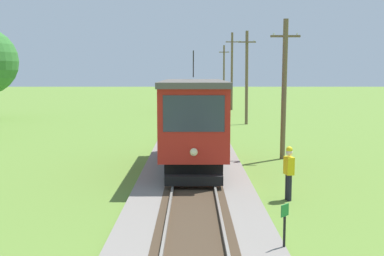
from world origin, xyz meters
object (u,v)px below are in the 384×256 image
at_px(utility_pole_near_tram, 286,88).
at_px(track_worker, 290,171).
at_px(trackside_signal_marker, 286,226).
at_px(red_tram, 195,119).
at_px(freight_car, 194,97).
at_px(utility_pole_mid, 248,77).
at_px(utility_pole_distant, 225,73).
at_px(utility_pole_far, 233,71).

height_order(utility_pole_near_tram, track_worker, utility_pole_near_tram).
bearing_deg(trackside_signal_marker, utility_pole_near_tram, 79.26).
height_order(red_tram, track_worker, red_tram).
bearing_deg(freight_car, utility_pole_mid, -68.36).
relative_size(trackside_signal_marker, track_worker, 0.66).
relative_size(utility_pole_near_tram, utility_pole_distant, 0.85).
xyz_separation_m(red_tram, freight_car, (-0.00, 28.72, -0.64)).
distance_m(utility_pole_far, utility_pole_distant, 12.82).
xyz_separation_m(utility_pole_mid, utility_pole_distant, (0.00, 26.91, 0.19)).
bearing_deg(freight_car, trackside_signal_marker, -86.92).
bearing_deg(trackside_signal_marker, red_tram, 102.22).
relative_size(utility_pole_near_tram, utility_pole_mid, 0.89).
xyz_separation_m(utility_pole_distant, track_worker, (-1.23, -49.63, -3.02)).
bearing_deg(utility_pole_mid, red_tram, -103.60).
bearing_deg(utility_pole_near_tram, red_tram, -150.47).
distance_m(red_tram, trackside_signal_marker, 9.82).
height_order(freight_car, utility_pole_far, utility_pole_far).
bearing_deg(utility_pole_near_tram, freight_car, 99.33).
bearing_deg(track_worker, utility_pole_mid, -104.35).
xyz_separation_m(freight_car, track_worker, (3.09, -33.61, -0.57)).
relative_size(utility_pole_far, trackside_signal_marker, 7.17).
relative_size(utility_pole_near_tram, track_worker, 3.72).
relative_size(freight_car, track_worker, 2.91).
bearing_deg(utility_pole_far, utility_pole_near_tram, -90.00).
bearing_deg(utility_pole_near_tram, utility_pole_mid, 90.00).
distance_m(utility_pole_near_tram, utility_pole_far, 29.50).
bearing_deg(track_worker, red_tram, -69.00).
relative_size(red_tram, utility_pole_far, 1.01).
relative_size(red_tram, utility_pole_near_tram, 1.29).
xyz_separation_m(freight_car, utility_pole_far, (4.32, 3.21, 2.77)).
bearing_deg(red_tram, utility_pole_far, 82.31).
relative_size(freight_car, utility_pole_far, 0.61).
bearing_deg(freight_car, utility_pole_far, 36.65).
relative_size(utility_pole_near_tram, utility_pole_far, 0.79).
height_order(freight_car, utility_pole_distant, utility_pole_distant).
xyz_separation_m(freight_car, utility_pole_distant, (4.32, 16.03, 2.45)).
height_order(utility_pole_far, utility_pole_distant, utility_pole_far).
bearing_deg(utility_pole_distant, utility_pole_far, -90.00).
distance_m(utility_pole_mid, utility_pole_distant, 26.91).
height_order(utility_pole_near_tram, trackside_signal_marker, utility_pole_near_tram).
xyz_separation_m(freight_car, utility_pole_near_tram, (4.32, -26.27, 1.86)).
xyz_separation_m(red_tram, utility_pole_near_tram, (4.31, 2.44, 1.22)).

